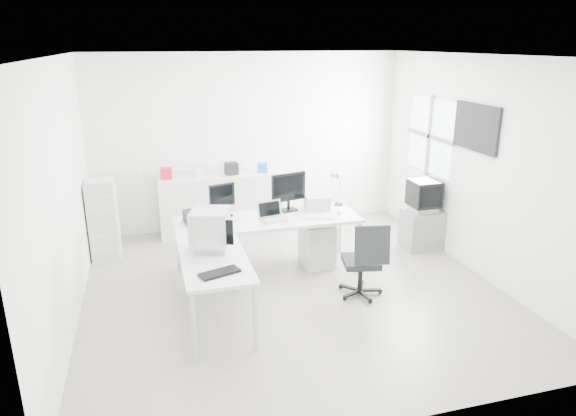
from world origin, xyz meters
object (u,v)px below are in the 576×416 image
object	(u,v)px
side_desk	(216,290)
crt_tv	(424,196)
main_desk	(268,245)
office_chair	(361,258)
inkjet_printer	(201,217)
crt_monitor	(210,228)
lcd_monitor_small	(222,200)
laptop	(273,212)
laser_printer	(317,202)
drawer_pedestal	(317,244)
lcd_monitor_large	(289,192)
tv_cabinet	(421,229)
sideboard	(220,204)
filing_cabinet	(104,219)

from	to	relation	value
side_desk	crt_tv	distance (m)	3.52
main_desk	side_desk	world-z (taller)	same
main_desk	office_chair	world-z (taller)	office_chair
inkjet_printer	crt_tv	world-z (taller)	crt_tv
crt_monitor	office_chair	size ratio (longest dim) A/B	0.53
side_desk	lcd_monitor_small	xyz separation A→B (m)	(0.30, 1.35, 0.60)
main_desk	laptop	size ratio (longest dim) A/B	6.37
lcd_monitor_small	laser_printer	distance (m)	1.31
drawer_pedestal	lcd_monitor_large	size ratio (longest dim) A/B	1.14
laser_printer	laptop	bearing A→B (deg)	-149.14
drawer_pedestal	crt_tv	size ratio (longest dim) A/B	1.20
side_desk	main_desk	bearing A→B (deg)	52.31
main_desk	crt_tv	xyz separation A→B (m)	(2.39, 0.21, 0.43)
side_desk	tv_cabinet	distance (m)	3.49
side_desk	crt_monitor	world-z (taller)	crt_monitor
laptop	office_chair	bearing A→B (deg)	-55.77
office_chair	laptop	bearing A→B (deg)	148.14
office_chair	tv_cabinet	xyz separation A→B (m)	(1.46, 1.14, -0.19)
lcd_monitor_small	drawer_pedestal	bearing A→B (deg)	-26.44
laser_printer	office_chair	bearing A→B (deg)	-75.28
sideboard	drawer_pedestal	bearing A→B (deg)	-55.86
inkjet_printer	filing_cabinet	xyz separation A→B (m)	(-1.26, 1.03, -0.27)
lcd_monitor_small	crt_monitor	bearing A→B (deg)	-122.61
drawer_pedestal	sideboard	distance (m)	1.95
crt_tv	filing_cabinet	xyz separation A→B (m)	(-4.50, 0.92, -0.25)
office_chair	filing_cabinet	distance (m)	3.67
inkjet_printer	laptop	bearing A→B (deg)	-19.58
crt_monitor	sideboard	size ratio (longest dim) A/B	0.27
inkjet_printer	filing_cabinet	size ratio (longest dim) A/B	0.37
side_desk	sideboard	xyz separation A→B (m)	(0.46, 2.76, 0.10)
crt_tv	filing_cabinet	bearing A→B (deg)	168.45
lcd_monitor_small	filing_cabinet	bearing A→B (deg)	133.36
crt_tv	laptop	bearing A→B (deg)	-172.50
lcd_monitor_small	lcd_monitor_large	xyz separation A→B (m)	(0.90, 0.00, 0.04)
lcd_monitor_large	crt_tv	xyz separation A→B (m)	(2.04, -0.04, -0.21)
side_desk	sideboard	distance (m)	2.80
laptop	laser_printer	distance (m)	0.77
side_desk	tv_cabinet	xyz separation A→B (m)	(3.24, 1.31, -0.09)
sideboard	inkjet_printer	bearing A→B (deg)	-106.47
office_chair	lcd_monitor_small	bearing A→B (deg)	153.09
inkjet_printer	laptop	distance (m)	0.92
drawer_pedestal	inkjet_printer	xyz separation A→B (m)	(-1.55, 0.05, 0.52)
office_chair	crt_tv	world-z (taller)	crt_tv
lcd_monitor_small	crt_tv	bearing A→B (deg)	-18.18
drawer_pedestal	lcd_monitor_small	size ratio (longest dim) A/B	1.35
drawer_pedestal	laser_printer	world-z (taller)	laser_printer
drawer_pedestal	laser_printer	size ratio (longest dim) A/B	1.82
laser_printer	tv_cabinet	world-z (taller)	laser_printer
filing_cabinet	lcd_monitor_small	bearing A→B (deg)	-29.29
crt_monitor	inkjet_printer	bearing A→B (deg)	106.68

